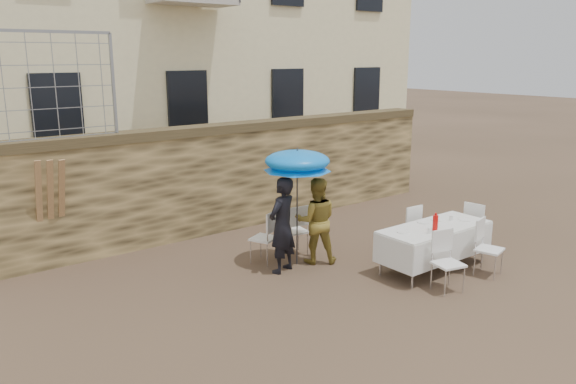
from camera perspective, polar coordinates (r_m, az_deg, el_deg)
ground at (r=8.02m, az=7.51°, el=-13.19°), size 80.00×80.00×0.00m
stone_wall at (r=11.52m, az=-10.11°, el=0.88°), size 13.00×0.50×2.20m
chain_link_fence at (r=10.24m, az=-25.83°, el=9.48°), size 3.20×0.06×1.80m
man_suit at (r=9.48m, az=-0.59°, el=-3.38°), size 0.70×0.57×1.66m
woman_dress at (r=9.95m, az=2.87°, el=-2.91°), size 0.95×0.90×1.55m
umbrella at (r=9.56m, az=0.95°, el=2.80°), size 1.17×1.17×1.92m
couple_chair_left at (r=10.01m, az=-2.49°, el=-4.56°), size 0.64×0.64×0.96m
couple_chair_right at (r=10.41m, az=0.68°, el=-3.83°), size 0.55×0.55×0.96m
banquet_table at (r=9.95m, az=14.71°, el=-3.60°), size 2.10×0.85×0.78m
soda_bottle at (r=9.66m, az=14.74°, el=-3.05°), size 0.09×0.09×0.26m
table_chair_front_left at (r=9.15m, az=15.99°, el=-6.88°), size 0.58×0.58×0.96m
table_chair_front_right at (r=10.02m, az=19.78°, el=-5.37°), size 0.59×0.59×0.96m
table_chair_back at (r=10.65m, az=11.91°, el=-3.72°), size 0.51×0.51×0.96m
table_chair_side at (r=11.18m, az=18.67°, el=-3.33°), size 0.54×0.54×0.96m
wood_planks at (r=10.39m, az=-22.31°, el=-1.92°), size 0.70×0.20×2.00m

